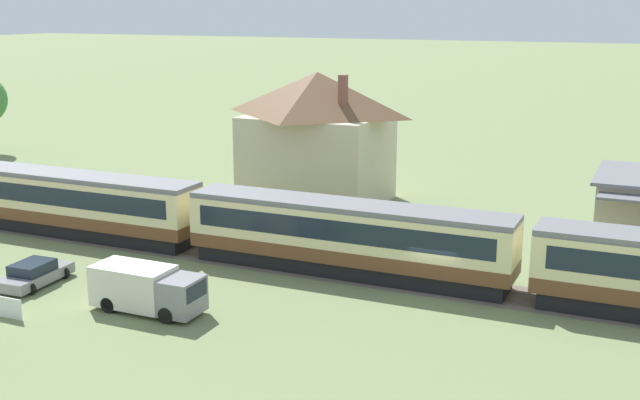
{
  "coord_description": "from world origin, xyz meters",
  "views": [
    {
      "loc": [
        10.73,
        -39.01,
        14.71
      ],
      "look_at": [
        -9.22,
        5.6,
        2.78
      ],
      "focal_mm": 45.0,
      "sensor_mm": 36.0,
      "label": 1
    }
  ],
  "objects_px": {
    "passenger_train": "(201,217)",
    "station_house_brown_roof": "(317,136)",
    "parked_car_grey": "(34,274)",
    "delivery_truck_grey": "(146,288)"
  },
  "relations": [
    {
      "from": "station_house_brown_roof",
      "to": "parked_car_grey",
      "type": "bearing_deg",
      "value": -104.97
    },
    {
      "from": "passenger_train",
      "to": "parked_car_grey",
      "type": "relative_size",
      "value": 17.5
    },
    {
      "from": "station_house_brown_roof",
      "to": "passenger_train",
      "type": "bearing_deg",
      "value": -94.27
    },
    {
      "from": "delivery_truck_grey",
      "to": "parked_car_grey",
      "type": "bearing_deg",
      "value": 175.05
    },
    {
      "from": "passenger_train",
      "to": "station_house_brown_roof",
      "type": "distance_m",
      "value": 14.99
    },
    {
      "from": "passenger_train",
      "to": "station_house_brown_roof",
      "type": "bearing_deg",
      "value": 85.73
    },
    {
      "from": "station_house_brown_roof",
      "to": "parked_car_grey",
      "type": "distance_m",
      "value": 24.55
    },
    {
      "from": "passenger_train",
      "to": "delivery_truck_grey",
      "type": "height_order",
      "value": "passenger_train"
    },
    {
      "from": "parked_car_grey",
      "to": "delivery_truck_grey",
      "type": "xyz_separation_m",
      "value": [
        7.84,
        -0.68,
        0.56
      ]
    },
    {
      "from": "station_house_brown_roof",
      "to": "parked_car_grey",
      "type": "relative_size",
      "value": 2.38
    }
  ]
}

